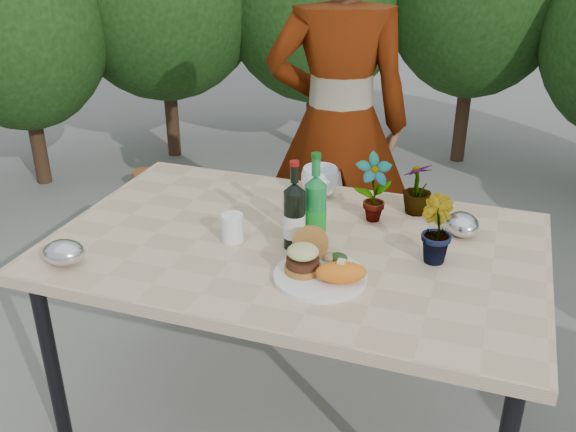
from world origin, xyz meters
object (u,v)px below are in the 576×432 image
(dinner_plate, at_px, (320,276))
(wine_bottle, at_px, (294,216))
(person, at_px, (338,126))
(patio_table, at_px, (296,256))

(dinner_plate, relative_size, wine_bottle, 0.94)
(dinner_plate, bearing_deg, wine_bottle, 129.96)
(dinner_plate, xyz_separation_m, wine_bottle, (-0.14, 0.16, 0.10))
(person, bearing_deg, wine_bottle, 78.72)
(wine_bottle, relative_size, person, 0.17)
(dinner_plate, distance_m, person, 1.09)
(dinner_plate, bearing_deg, patio_table, 125.61)
(patio_table, bearing_deg, person, 96.10)
(dinner_plate, distance_m, wine_bottle, 0.24)
(dinner_plate, height_order, wine_bottle, wine_bottle)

